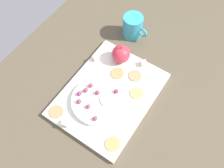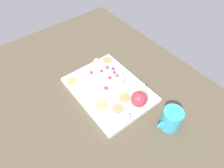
{
  "view_description": "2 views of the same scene",
  "coord_description": "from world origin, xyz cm",
  "px_view_note": "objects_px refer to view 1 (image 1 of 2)",
  "views": [
    {
      "loc": [
        37.67,
        19.63,
        83.99
      ],
      "look_at": [
        1.73,
        -4.34,
        7.99
      ],
      "focal_mm": 40.07,
      "sensor_mm": 36.0,
      "label": 1
    },
    {
      "loc": [
        -43.48,
        31.7,
        76.78
      ],
      "look_at": [
        2.47,
        -4.27,
        9.74
      ],
      "focal_mm": 32.46,
      "sensor_mm": 36.0,
      "label": 2
    }
  ],
  "objects_px": {
    "grape_1": "(116,91)",
    "grape_4": "(95,118)",
    "cheese_cube_2": "(96,58)",
    "cracker_3": "(56,112)",
    "apple_whole": "(121,54)",
    "grape_5": "(88,106)",
    "platter": "(109,95)",
    "grape_2": "(79,94)",
    "cracker_2": "(117,73)",
    "grape_0": "(97,93)",
    "grape_3": "(91,85)",
    "cracker_4": "(135,75)",
    "cracker_0": "(113,144)",
    "cracker_1": "(137,93)",
    "serving_dish": "(97,101)",
    "cup": "(133,26)",
    "apple_slice_0": "(108,100)",
    "cheese_cube_0": "(65,124)",
    "cheese_cube_1": "(142,63)",
    "grape_7": "(86,90)",
    "grape_6": "(79,101)"
  },
  "relations": [
    {
      "from": "grape_1",
      "to": "grape_4",
      "type": "height_order",
      "value": "grape_1"
    },
    {
      "from": "cheese_cube_2",
      "to": "cracker_3",
      "type": "distance_m",
      "value": 0.25
    },
    {
      "from": "apple_whole",
      "to": "grape_5",
      "type": "height_order",
      "value": "apple_whole"
    },
    {
      "from": "platter",
      "to": "grape_2",
      "type": "xyz_separation_m",
      "value": [
        0.07,
        -0.08,
        0.04
      ]
    },
    {
      "from": "cheese_cube_2",
      "to": "cracker_2",
      "type": "height_order",
      "value": "cheese_cube_2"
    },
    {
      "from": "apple_whole",
      "to": "grape_0",
      "type": "height_order",
      "value": "apple_whole"
    },
    {
      "from": "grape_3",
      "to": "cracker_4",
      "type": "bearing_deg",
      "value": 143.42
    },
    {
      "from": "cheese_cube_2",
      "to": "grape_4",
      "type": "distance_m",
      "value": 0.25
    },
    {
      "from": "cracker_0",
      "to": "cracker_4",
      "type": "bearing_deg",
      "value": -164.08
    },
    {
      "from": "grape_4",
      "to": "cracker_1",
      "type": "bearing_deg",
      "value": 160.2
    },
    {
      "from": "cracker_2",
      "to": "grape_1",
      "type": "xyz_separation_m",
      "value": [
        0.08,
        0.05,
        0.03
      ]
    },
    {
      "from": "cracker_3",
      "to": "grape_3",
      "type": "relative_size",
      "value": 2.89
    },
    {
      "from": "serving_dish",
      "to": "grape_1",
      "type": "distance_m",
      "value": 0.07
    },
    {
      "from": "cracker_0",
      "to": "cup",
      "type": "distance_m",
      "value": 0.48
    },
    {
      "from": "platter",
      "to": "cracker_0",
      "type": "bearing_deg",
      "value": 37.53
    },
    {
      "from": "cracker_1",
      "to": "apple_slice_0",
      "type": "distance_m",
      "value": 0.11
    },
    {
      "from": "apple_whole",
      "to": "grape_4",
      "type": "relative_size",
      "value": 4.06
    },
    {
      "from": "platter",
      "to": "cracker_1",
      "type": "xyz_separation_m",
      "value": [
        -0.05,
        0.08,
        0.01
      ]
    },
    {
      "from": "cheese_cube_0",
      "to": "grape_2",
      "type": "relative_size",
      "value": 1.17
    },
    {
      "from": "cracker_4",
      "to": "grape_4",
      "type": "bearing_deg",
      "value": -4.0
    },
    {
      "from": "apple_whole",
      "to": "cheese_cube_1",
      "type": "xyz_separation_m",
      "value": [
        -0.03,
        0.08,
        -0.02
      ]
    },
    {
      "from": "cracker_2",
      "to": "grape_5",
      "type": "distance_m",
      "value": 0.18
    },
    {
      "from": "grape_1",
      "to": "apple_slice_0",
      "type": "distance_m",
      "value": 0.04
    },
    {
      "from": "cracker_3",
      "to": "apple_slice_0",
      "type": "bearing_deg",
      "value": 135.11
    },
    {
      "from": "cheese_cube_0",
      "to": "cheese_cube_2",
      "type": "bearing_deg",
      "value": -165.54
    },
    {
      "from": "cheese_cube_2",
      "to": "grape_2",
      "type": "bearing_deg",
      "value": 16.13
    },
    {
      "from": "apple_slice_0",
      "to": "grape_7",
      "type": "bearing_deg",
      "value": -80.0
    },
    {
      "from": "cheese_cube_1",
      "to": "grape_5",
      "type": "distance_m",
      "value": 0.27
    },
    {
      "from": "platter",
      "to": "grape_2",
      "type": "distance_m",
      "value": 0.11
    },
    {
      "from": "serving_dish",
      "to": "grape_2",
      "type": "height_order",
      "value": "grape_2"
    },
    {
      "from": "grape_3",
      "to": "cracker_2",
      "type": "bearing_deg",
      "value": 158.95
    },
    {
      "from": "cheese_cube_0",
      "to": "cracker_0",
      "type": "distance_m",
      "value": 0.17
    },
    {
      "from": "cracker_2",
      "to": "cracker_1",
      "type": "bearing_deg",
      "value": 73.32
    },
    {
      "from": "apple_whole",
      "to": "cracker_3",
      "type": "height_order",
      "value": "apple_whole"
    },
    {
      "from": "cracker_4",
      "to": "grape_7",
      "type": "distance_m",
      "value": 0.19
    },
    {
      "from": "cheese_cube_0",
      "to": "cracker_3",
      "type": "distance_m",
      "value": 0.06
    },
    {
      "from": "cheese_cube_2",
      "to": "grape_4",
      "type": "bearing_deg",
      "value": 35.26
    },
    {
      "from": "cheese_cube_1",
      "to": "grape_3",
      "type": "relative_size",
      "value": 1.17
    },
    {
      "from": "apple_whole",
      "to": "grape_3",
      "type": "bearing_deg",
      "value": -5.68
    },
    {
      "from": "cracker_0",
      "to": "grape_3",
      "type": "distance_m",
      "value": 0.21
    },
    {
      "from": "cheese_cube_2",
      "to": "cracker_3",
      "type": "bearing_deg",
      "value": 3.2
    },
    {
      "from": "grape_3",
      "to": "platter",
      "type": "bearing_deg",
      "value": 108.57
    },
    {
      "from": "cracker_3",
      "to": "cup",
      "type": "xyz_separation_m",
      "value": [
        -0.45,
        0.03,
        0.03
      ]
    },
    {
      "from": "cracker_1",
      "to": "cracker_4",
      "type": "bearing_deg",
      "value": -143.15
    },
    {
      "from": "apple_slice_0",
      "to": "cheese_cube_1",
      "type": "bearing_deg",
      "value": 174.94
    },
    {
      "from": "serving_dish",
      "to": "cheese_cube_1",
      "type": "distance_m",
      "value": 0.23
    },
    {
      "from": "cheese_cube_2",
      "to": "cracker_0",
      "type": "height_order",
      "value": "cheese_cube_2"
    },
    {
      "from": "cracker_2",
      "to": "grape_6",
      "type": "bearing_deg",
      "value": -12.05
    },
    {
      "from": "cracker_1",
      "to": "cup",
      "type": "relative_size",
      "value": 0.44
    },
    {
      "from": "serving_dish",
      "to": "grape_5",
      "type": "xyz_separation_m",
      "value": [
        0.04,
        -0.01,
        0.02
      ]
    }
  ]
}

